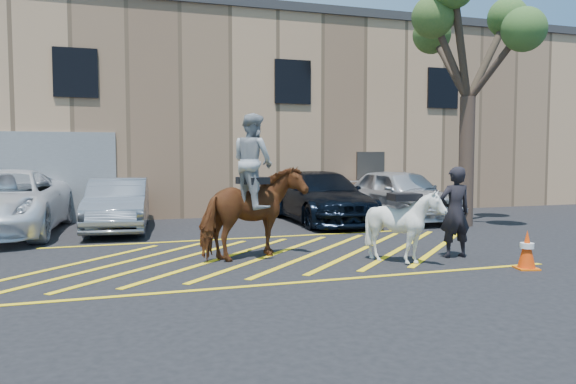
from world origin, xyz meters
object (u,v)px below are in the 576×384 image
object	(u,v)px
car_blue_suv	(321,197)
car_white_suv	(400,194)
traffic_cone	(527,250)
car_white_pickup	(2,203)
handler	(455,212)
tree	(469,31)
car_silver_sedan	(118,205)
saddled_white	(404,226)
mounted_bay	(253,201)

from	to	relation	value
car_blue_suv	car_white_suv	bearing A→B (deg)	-3.36
car_blue_suv	traffic_cone	bearing A→B (deg)	-81.68
car_white_pickup	car_white_suv	world-z (taller)	car_white_pickup
car_white_pickup	handler	world-z (taller)	handler
tree	car_white_suv	bearing A→B (deg)	116.96
car_white_pickup	car_white_suv	bearing A→B (deg)	3.57
traffic_cone	car_silver_sedan	bearing A→B (deg)	132.33
car_blue_suv	tree	world-z (taller)	tree
saddled_white	traffic_cone	world-z (taller)	saddled_white
car_blue_suv	traffic_cone	size ratio (longest dim) A/B	7.41
car_blue_suv	handler	bearing A→B (deg)	-85.23
car_silver_sedan	traffic_cone	xyz separation A→B (m)	(7.06, -7.75, -0.36)
saddled_white	tree	bearing A→B (deg)	43.83
saddled_white	tree	distance (m)	8.09
car_white_suv	saddled_white	distance (m)	7.38
handler	tree	world-z (taller)	tree
car_silver_sedan	saddled_white	distance (m)	8.34
saddled_white	car_white_suv	bearing A→B (deg)	60.80
tree	handler	bearing A→B (deg)	-128.15
mounted_bay	car_blue_suv	bearing A→B (deg)	55.63
car_blue_suv	saddled_white	xyz separation A→B (m)	(-0.92, -6.66, -0.04)
car_white_pickup	traffic_cone	bearing A→B (deg)	-33.54
car_white_suv	traffic_cone	world-z (taller)	car_white_suv
mounted_bay	saddled_white	size ratio (longest dim) A/B	2.01
car_white_suv	saddled_white	world-z (taller)	car_white_suv
car_white_pickup	tree	distance (m)	13.78
mounted_bay	traffic_cone	distance (m)	5.32
car_white_pickup	car_silver_sedan	bearing A→B (deg)	1.99
car_white_pickup	traffic_cone	xyz separation A→B (m)	(9.98, -7.89, -0.49)
mounted_bay	tree	xyz separation A→B (m)	(7.30, 3.04, 4.50)
tree	mounted_bay	bearing A→B (deg)	-157.36
tree	traffic_cone	bearing A→B (deg)	-115.78
car_white_pickup	mounted_bay	xyz separation A→B (m)	(5.41, -5.30, 0.33)
car_silver_sedan	saddled_white	size ratio (longest dim) A/B	3.02
car_white_pickup	car_silver_sedan	size ratio (longest dim) A/B	1.40
handler	traffic_cone	size ratio (longest dim) A/B	2.58
traffic_cone	saddled_white	bearing A→B (deg)	147.61
car_white_suv	traffic_cone	size ratio (longest dim) A/B	6.66
car_white_suv	tree	size ratio (longest dim) A/B	0.67
mounted_bay	saddled_white	distance (m)	3.05
car_blue_suv	mounted_bay	distance (m)	6.39
car_white_pickup	car_blue_suv	xyz separation A→B (m)	(9.01, -0.03, -0.07)
car_white_suv	car_white_pickup	bearing A→B (deg)	172.95
car_silver_sedan	car_white_suv	distance (m)	8.76
saddled_white	traffic_cone	size ratio (longest dim) A/B	2.01
car_silver_sedan	car_blue_suv	world-z (taller)	car_blue_suv
car_blue_suv	saddled_white	world-z (taller)	car_blue_suv
car_silver_sedan	traffic_cone	world-z (taller)	car_silver_sedan
traffic_cone	tree	xyz separation A→B (m)	(2.72, 5.64, 5.33)
car_white_pickup	mounted_bay	size ratio (longest dim) A/B	2.10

